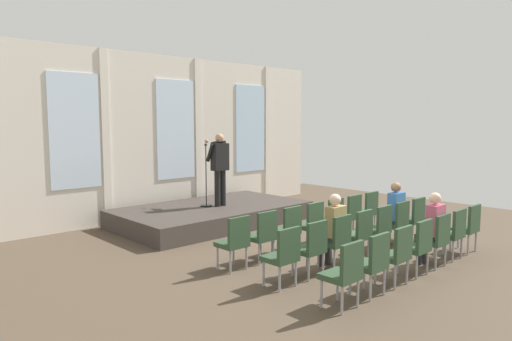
{
  "coord_description": "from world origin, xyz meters",
  "views": [
    {
      "loc": [
        -6.98,
        -5.0,
        2.52
      ],
      "look_at": [
        0.04,
        2.44,
        1.44
      ],
      "focal_mm": 32.41,
      "sensor_mm": 36.0,
      "label": 1
    }
  ],
  "objects_px": {
    "chair_r1_c0": "(283,253)",
    "chair_r2_c4": "(436,237)",
    "audience_r2_c4": "(432,225)",
    "chair_r2_c6": "(468,225)",
    "chair_r0_c3": "(311,222)",
    "chair_r2_c2": "(396,252)",
    "chair_r0_c1": "(263,233)",
    "audience_r1_c2": "(333,227)",
    "mic_stand": "(206,193)",
    "chair_r1_c6": "(413,216)",
    "chair_r0_c0": "(235,240)",
    "audience_r1_c5": "(394,211)",
    "speaker": "(219,164)",
    "chair_r1_c2": "(337,238)",
    "chair_r0_c5": "(350,213)",
    "chair_r2_c0": "(345,271)",
    "chair_r1_c4": "(379,226)",
    "chair_r1_c3": "(359,232)",
    "chair_r0_c4": "(331,217)",
    "chair_r0_c2": "(288,227)",
    "chair_r2_c3": "(417,244)",
    "chair_r0_c6": "(367,209)",
    "chair_r2_c1": "(372,261)",
    "chair_r2_c5": "(453,231)",
    "chair_r1_c1": "(312,245)",
    "chair_r1_c5": "(397,221)"
  },
  "relations": [
    {
      "from": "chair_r1_c0",
      "to": "chair_r2_c4",
      "type": "xyz_separation_m",
      "value": [
        2.66,
        -1.13,
        0.0
      ]
    },
    {
      "from": "audience_r2_c4",
      "to": "chair_r2_c6",
      "type": "bearing_deg",
      "value": -3.53
    },
    {
      "from": "chair_r0_c3",
      "to": "chair_r2_c2",
      "type": "height_order",
      "value": "same"
    },
    {
      "from": "chair_r1_c0",
      "to": "chair_r2_c6",
      "type": "xyz_separation_m",
      "value": [
        3.99,
        -1.13,
        0.0
      ]
    },
    {
      "from": "chair_r2_c4",
      "to": "audience_r2_c4",
      "type": "height_order",
      "value": "audience_r2_c4"
    },
    {
      "from": "chair_r0_c1",
      "to": "audience_r1_c2",
      "type": "height_order",
      "value": "audience_r1_c2"
    },
    {
      "from": "mic_stand",
      "to": "chair_r2_c2",
      "type": "bearing_deg",
      "value": -95.34
    },
    {
      "from": "chair_r1_c6",
      "to": "chair_r0_c0",
      "type": "bearing_deg",
      "value": 164.17
    },
    {
      "from": "audience_r1_c5",
      "to": "chair_r1_c6",
      "type": "height_order",
      "value": "audience_r1_c5"
    },
    {
      "from": "speaker",
      "to": "chair_r0_c0",
      "type": "bearing_deg",
      "value": -124.89
    },
    {
      "from": "chair_r0_c0",
      "to": "chair_r1_c2",
      "type": "xyz_separation_m",
      "value": [
        1.33,
        -1.13,
        0.0
      ]
    },
    {
      "from": "chair_r2_c4",
      "to": "chair_r2_c6",
      "type": "height_order",
      "value": "same"
    },
    {
      "from": "chair_r0_c5",
      "to": "chair_r1_c2",
      "type": "bearing_deg",
      "value": -150.45
    },
    {
      "from": "chair_r1_c0",
      "to": "chair_r2_c2",
      "type": "distance_m",
      "value": 1.74
    },
    {
      "from": "speaker",
      "to": "chair_r0_c5",
      "type": "xyz_separation_m",
      "value": [
        1.21,
        -3.03,
        -0.95
      ]
    },
    {
      "from": "chair_r1_c0",
      "to": "chair_r2_c0",
      "type": "height_order",
      "value": "same"
    },
    {
      "from": "chair_r0_c1",
      "to": "chair_r2_c0",
      "type": "bearing_deg",
      "value": -106.38
    },
    {
      "from": "chair_r1_c4",
      "to": "chair_r1_c3",
      "type": "bearing_deg",
      "value": 180.0
    },
    {
      "from": "chair_r0_c5",
      "to": "chair_r2_c6",
      "type": "bearing_deg",
      "value": -73.62
    },
    {
      "from": "mic_stand",
      "to": "chair_r2_c2",
      "type": "relative_size",
      "value": 1.65
    },
    {
      "from": "chair_r1_c2",
      "to": "chair_r1_c6",
      "type": "height_order",
      "value": "same"
    },
    {
      "from": "chair_r0_c4",
      "to": "chair_r2_c4",
      "type": "height_order",
      "value": "same"
    },
    {
      "from": "chair_r0_c2",
      "to": "chair_r2_c3",
      "type": "bearing_deg",
      "value": -73.62
    },
    {
      "from": "mic_stand",
      "to": "chair_r1_c4",
      "type": "distance_m",
      "value": 4.43
    },
    {
      "from": "chair_r0_c3",
      "to": "audience_r2_c4",
      "type": "xyz_separation_m",
      "value": [
        0.66,
        -2.18,
        0.19
      ]
    },
    {
      "from": "chair_r0_c1",
      "to": "audience_r1_c2",
      "type": "bearing_deg",
      "value": -57.61
    },
    {
      "from": "speaker",
      "to": "chair_r2_c4",
      "type": "distance_m",
      "value": 5.4
    },
    {
      "from": "chair_r1_c2",
      "to": "audience_r1_c2",
      "type": "xyz_separation_m",
      "value": [
        0.0,
        0.08,
        0.19
      ]
    },
    {
      "from": "speaker",
      "to": "chair_r1_c2",
      "type": "bearing_deg",
      "value": -100.68
    },
    {
      "from": "chair_r2_c2",
      "to": "chair_r0_c0",
      "type": "bearing_deg",
      "value": 120.45
    },
    {
      "from": "chair_r0_c1",
      "to": "chair_r0_c6",
      "type": "bearing_deg",
      "value": 0.0
    },
    {
      "from": "chair_r0_c3",
      "to": "chair_r1_c0",
      "type": "xyz_separation_m",
      "value": [
        -1.99,
        -1.13,
        0.0
      ]
    },
    {
      "from": "chair_r1_c3",
      "to": "chair_r2_c1",
      "type": "height_order",
      "value": "same"
    },
    {
      "from": "chair_r0_c0",
      "to": "chair_r2_c4",
      "type": "distance_m",
      "value": 3.49
    },
    {
      "from": "chair_r0_c3",
      "to": "audience_r1_c5",
      "type": "height_order",
      "value": "audience_r1_c5"
    },
    {
      "from": "chair_r0_c1",
      "to": "chair_r2_c2",
      "type": "relative_size",
      "value": 1.0
    },
    {
      "from": "audience_r1_c2",
      "to": "chair_r2_c3",
      "type": "height_order",
      "value": "audience_r1_c2"
    },
    {
      "from": "chair_r0_c0",
      "to": "audience_r2_c4",
      "type": "height_order",
      "value": "audience_r2_c4"
    },
    {
      "from": "chair_r1_c4",
      "to": "chair_r0_c4",
      "type": "bearing_deg",
      "value": 90.0
    },
    {
      "from": "chair_r0_c0",
      "to": "chair_r2_c5",
      "type": "xyz_separation_m",
      "value": [
        3.32,
        -2.26,
        0.0
      ]
    },
    {
      "from": "speaker",
      "to": "chair_r1_c6",
      "type": "xyz_separation_m",
      "value": [
        1.87,
        -4.16,
        -0.95
      ]
    },
    {
      "from": "chair_r2_c4",
      "to": "chair_r2_c6",
      "type": "distance_m",
      "value": 1.33
    },
    {
      "from": "audience_r1_c5",
      "to": "chair_r2_c0",
      "type": "height_order",
      "value": "audience_r1_c5"
    },
    {
      "from": "chair_r0_c5",
      "to": "chair_r0_c2",
      "type": "bearing_deg",
      "value": 180.0
    },
    {
      "from": "speaker",
      "to": "chair_r1_c1",
      "type": "xyz_separation_m",
      "value": [
        -1.45,
        -4.16,
        -0.95
      ]
    },
    {
      "from": "chair_r0_c2",
      "to": "chair_r0_c3",
      "type": "relative_size",
      "value": 1.0
    },
    {
      "from": "chair_r1_c3",
      "to": "chair_r1_c5",
      "type": "xyz_separation_m",
      "value": [
        1.33,
        0.0,
        0.0
      ]
    },
    {
      "from": "speaker",
      "to": "chair_r0_c2",
      "type": "relative_size",
      "value": 1.91
    },
    {
      "from": "chair_r1_c3",
      "to": "chair_r1_c2",
      "type": "bearing_deg",
      "value": 180.0
    },
    {
      "from": "speaker",
      "to": "chair_r2_c6",
      "type": "xyz_separation_m",
      "value": [
        1.87,
        -5.29,
        -0.95
      ]
    }
  ]
}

